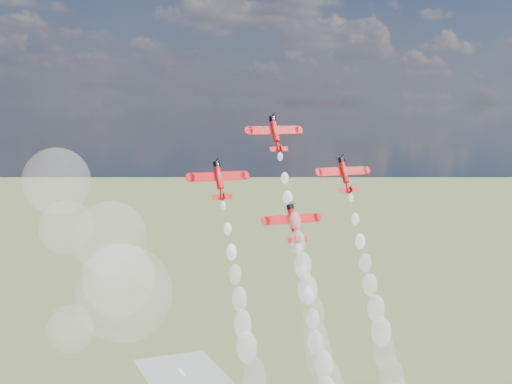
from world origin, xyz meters
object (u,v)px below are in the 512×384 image
Objects in this scene: plane_lead at (275,133)px; plane_left at (219,179)px; plane_slot at (293,222)px; plane_right at (345,174)px.

plane_lead is 16.71m from plane_left.
plane_lead is 19.17m from plane_slot.
plane_slot is at bearing -17.91° from plane_left.
plane_left is 1.00× the size of plane_slot.
plane_right is (27.38, 0.00, 0.00)m from plane_left.
plane_right reaches higher than plane_slot.
plane_lead is 16.71m from plane_right.
plane_left is 16.71m from plane_slot.
plane_left is at bearing 180.00° from plane_right.
plane_left is (-13.69, -4.42, -8.50)m from plane_lead.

